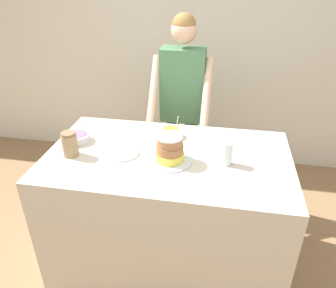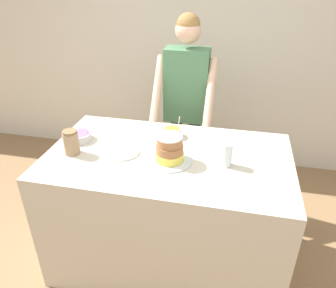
{
  "view_description": "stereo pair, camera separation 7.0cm",
  "coord_description": "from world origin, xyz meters",
  "px_view_note": "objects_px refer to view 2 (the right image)",
  "views": [
    {
      "loc": [
        0.34,
        -1.39,
        2.1
      ],
      "look_at": [
        0.01,
        0.43,
        1.07
      ],
      "focal_mm": 35.0,
      "sensor_mm": 36.0,
      "label": 1
    },
    {
      "loc": [
        0.41,
        -1.37,
        2.1
      ],
      "look_at": [
        0.01,
        0.43,
        1.07
      ],
      "focal_mm": 35.0,
      "sensor_mm": 36.0,
      "label": 2
    }
  ],
  "objects_px": {
    "frosting_bowl_purple": "(79,136)",
    "stoneware_jar": "(71,142)",
    "cake": "(170,150)",
    "frosting_bowl_orange": "(172,132)",
    "person_baker": "(186,95)",
    "drinking_glass": "(227,155)",
    "ceramic_plate": "(123,152)"
  },
  "relations": [
    {
      "from": "drinking_glass",
      "to": "stoneware_jar",
      "type": "relative_size",
      "value": 0.92
    },
    {
      "from": "frosting_bowl_orange",
      "to": "ceramic_plate",
      "type": "bearing_deg",
      "value": -131.69
    },
    {
      "from": "drinking_glass",
      "to": "ceramic_plate",
      "type": "relative_size",
      "value": 0.71
    },
    {
      "from": "frosting_bowl_purple",
      "to": "drinking_glass",
      "type": "distance_m",
      "value": 1.08
    },
    {
      "from": "cake",
      "to": "ceramic_plate",
      "type": "relative_size",
      "value": 1.35
    },
    {
      "from": "person_baker",
      "to": "drinking_glass",
      "type": "bearing_deg",
      "value": -65.06
    },
    {
      "from": "person_baker",
      "to": "frosting_bowl_purple",
      "type": "distance_m",
      "value": 1.01
    },
    {
      "from": "frosting_bowl_orange",
      "to": "ceramic_plate",
      "type": "xyz_separation_m",
      "value": [
        -0.28,
        -0.31,
        -0.03
      ]
    },
    {
      "from": "person_baker",
      "to": "frosting_bowl_orange",
      "type": "distance_m",
      "value": 0.57
    },
    {
      "from": "cake",
      "to": "drinking_glass",
      "type": "xyz_separation_m",
      "value": [
        0.36,
        0.03,
        -0.0
      ]
    },
    {
      "from": "cake",
      "to": "frosting_bowl_purple",
      "type": "height_order",
      "value": "cake"
    },
    {
      "from": "frosting_bowl_orange",
      "to": "drinking_glass",
      "type": "xyz_separation_m",
      "value": [
        0.42,
        -0.31,
        0.04
      ]
    },
    {
      "from": "frosting_bowl_purple",
      "to": "stoneware_jar",
      "type": "bearing_deg",
      "value": -77.93
    },
    {
      "from": "ceramic_plate",
      "to": "person_baker",
      "type": "bearing_deg",
      "value": 72.05
    },
    {
      "from": "frosting_bowl_purple",
      "to": "stoneware_jar",
      "type": "height_order",
      "value": "stoneware_jar"
    },
    {
      "from": "cake",
      "to": "frosting_bowl_orange",
      "type": "relative_size",
      "value": 1.67
    },
    {
      "from": "stoneware_jar",
      "to": "frosting_bowl_purple",
      "type": "bearing_deg",
      "value": 102.07
    },
    {
      "from": "person_baker",
      "to": "cake",
      "type": "bearing_deg",
      "value": -87.08
    },
    {
      "from": "person_baker",
      "to": "stoneware_jar",
      "type": "xyz_separation_m",
      "value": [
        -0.62,
        -0.95,
        -0.04
      ]
    },
    {
      "from": "cake",
      "to": "frosting_bowl_orange",
      "type": "xyz_separation_m",
      "value": [
        -0.05,
        0.34,
        -0.04
      ]
    },
    {
      "from": "ceramic_plate",
      "to": "drinking_glass",
      "type": "bearing_deg",
      "value": -0.38
    },
    {
      "from": "person_baker",
      "to": "ceramic_plate",
      "type": "relative_size",
      "value": 7.93
    },
    {
      "from": "frosting_bowl_orange",
      "to": "drinking_glass",
      "type": "distance_m",
      "value": 0.52
    },
    {
      "from": "cake",
      "to": "frosting_bowl_orange",
      "type": "bearing_deg",
      "value": 99.02
    },
    {
      "from": "person_baker",
      "to": "stoneware_jar",
      "type": "distance_m",
      "value": 1.14
    },
    {
      "from": "drinking_glass",
      "to": "frosting_bowl_orange",
      "type": "bearing_deg",
      "value": 143.0
    },
    {
      "from": "stoneware_jar",
      "to": "drinking_glass",
      "type": "bearing_deg",
      "value": 4.0
    },
    {
      "from": "frosting_bowl_purple",
      "to": "ceramic_plate",
      "type": "distance_m",
      "value": 0.39
    },
    {
      "from": "cake",
      "to": "frosting_bowl_purple",
      "type": "xyz_separation_m",
      "value": [
        -0.71,
        0.14,
        -0.05
      ]
    },
    {
      "from": "person_baker",
      "to": "cake",
      "type": "relative_size",
      "value": 5.88
    },
    {
      "from": "person_baker",
      "to": "stoneware_jar",
      "type": "bearing_deg",
      "value": -123.03
    },
    {
      "from": "drinking_glass",
      "to": "frosting_bowl_purple",
      "type": "bearing_deg",
      "value": 173.72
    }
  ]
}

